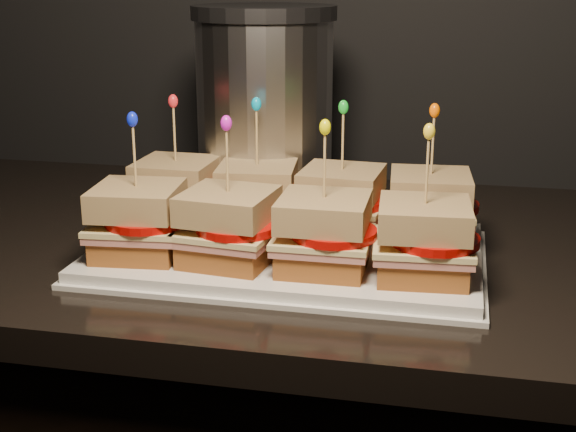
# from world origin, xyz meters

# --- Properties ---
(granite_slab) EXTENTS (2.32, 0.65, 0.04)m
(granite_slab) POSITION_xyz_m (0.80, 1.68, 0.93)
(granite_slab) COLOR black
(granite_slab) RESTS_ON cabinet
(platter) EXTENTS (0.44, 0.27, 0.02)m
(platter) POSITION_xyz_m (0.54, 1.60, 0.96)
(platter) COLOR white
(platter) RESTS_ON granite_slab
(platter_rim) EXTENTS (0.45, 0.29, 0.01)m
(platter_rim) POSITION_xyz_m (0.54, 1.60, 0.95)
(platter_rim) COLOR white
(platter_rim) RESTS_ON granite_slab
(sandwich_0_bread_bot) EXTENTS (0.09, 0.09, 0.03)m
(sandwich_0_bread_bot) POSITION_xyz_m (0.38, 1.66, 0.98)
(sandwich_0_bread_bot) COLOR brown
(sandwich_0_bread_bot) RESTS_ON platter
(sandwich_0_ham) EXTENTS (0.10, 0.10, 0.01)m
(sandwich_0_ham) POSITION_xyz_m (0.38, 1.66, 1.00)
(sandwich_0_ham) COLOR #B5665F
(sandwich_0_ham) RESTS_ON sandwich_0_bread_bot
(sandwich_0_cheese) EXTENTS (0.10, 0.10, 0.01)m
(sandwich_0_cheese) POSITION_xyz_m (0.38, 1.66, 1.00)
(sandwich_0_cheese) COLOR beige
(sandwich_0_cheese) RESTS_ON sandwich_0_ham
(sandwich_0_tomato) EXTENTS (0.09, 0.09, 0.01)m
(sandwich_0_tomato) POSITION_xyz_m (0.39, 1.65, 1.01)
(sandwich_0_tomato) COLOR #B60A05
(sandwich_0_tomato) RESTS_ON sandwich_0_cheese
(sandwich_0_bread_top) EXTENTS (0.10, 0.10, 0.03)m
(sandwich_0_bread_top) POSITION_xyz_m (0.38, 1.66, 1.03)
(sandwich_0_bread_top) COLOR brown
(sandwich_0_bread_top) RESTS_ON sandwich_0_tomato
(sandwich_0_pick) EXTENTS (0.00, 0.00, 0.09)m
(sandwich_0_pick) POSITION_xyz_m (0.38, 1.66, 1.08)
(sandwich_0_pick) COLOR tan
(sandwich_0_pick) RESTS_ON sandwich_0_bread_top
(sandwich_0_frill) EXTENTS (0.01, 0.01, 0.02)m
(sandwich_0_frill) POSITION_xyz_m (0.38, 1.66, 1.12)
(sandwich_0_frill) COLOR red
(sandwich_0_frill) RESTS_ON sandwich_0_pick
(sandwich_1_bread_bot) EXTENTS (0.10, 0.10, 0.03)m
(sandwich_1_bread_bot) POSITION_xyz_m (0.48, 1.66, 0.98)
(sandwich_1_bread_bot) COLOR brown
(sandwich_1_bread_bot) RESTS_ON platter
(sandwich_1_ham) EXTENTS (0.11, 0.11, 0.01)m
(sandwich_1_ham) POSITION_xyz_m (0.48, 1.66, 1.00)
(sandwich_1_ham) COLOR #B5665F
(sandwich_1_ham) RESTS_ON sandwich_1_bread_bot
(sandwich_1_cheese) EXTENTS (0.11, 0.11, 0.01)m
(sandwich_1_cheese) POSITION_xyz_m (0.48, 1.66, 1.00)
(sandwich_1_cheese) COLOR beige
(sandwich_1_cheese) RESTS_ON sandwich_1_ham
(sandwich_1_tomato) EXTENTS (0.09, 0.09, 0.01)m
(sandwich_1_tomato) POSITION_xyz_m (0.50, 1.65, 1.01)
(sandwich_1_tomato) COLOR #B60A05
(sandwich_1_tomato) RESTS_ON sandwich_1_cheese
(sandwich_1_bread_top) EXTENTS (0.10, 0.10, 0.03)m
(sandwich_1_bread_top) POSITION_xyz_m (0.48, 1.66, 1.03)
(sandwich_1_bread_top) COLOR brown
(sandwich_1_bread_top) RESTS_ON sandwich_1_tomato
(sandwich_1_pick) EXTENTS (0.00, 0.00, 0.09)m
(sandwich_1_pick) POSITION_xyz_m (0.48, 1.66, 1.08)
(sandwich_1_pick) COLOR tan
(sandwich_1_pick) RESTS_ON sandwich_1_bread_top
(sandwich_1_frill) EXTENTS (0.01, 0.01, 0.02)m
(sandwich_1_frill) POSITION_xyz_m (0.48, 1.66, 1.12)
(sandwich_1_frill) COLOR #0699C7
(sandwich_1_frill) RESTS_ON sandwich_1_pick
(sandwich_2_bread_bot) EXTENTS (0.10, 0.10, 0.03)m
(sandwich_2_bread_bot) POSITION_xyz_m (0.59, 1.66, 0.98)
(sandwich_2_bread_bot) COLOR brown
(sandwich_2_bread_bot) RESTS_ON platter
(sandwich_2_ham) EXTENTS (0.11, 0.10, 0.01)m
(sandwich_2_ham) POSITION_xyz_m (0.59, 1.66, 1.00)
(sandwich_2_ham) COLOR #B5665F
(sandwich_2_ham) RESTS_ON sandwich_2_bread_bot
(sandwich_2_cheese) EXTENTS (0.11, 0.11, 0.01)m
(sandwich_2_cheese) POSITION_xyz_m (0.59, 1.66, 1.00)
(sandwich_2_cheese) COLOR beige
(sandwich_2_cheese) RESTS_ON sandwich_2_ham
(sandwich_2_tomato) EXTENTS (0.09, 0.09, 0.01)m
(sandwich_2_tomato) POSITION_xyz_m (0.60, 1.65, 1.01)
(sandwich_2_tomato) COLOR #B60A05
(sandwich_2_tomato) RESTS_ON sandwich_2_cheese
(sandwich_2_bread_top) EXTENTS (0.10, 0.10, 0.03)m
(sandwich_2_bread_top) POSITION_xyz_m (0.59, 1.66, 1.03)
(sandwich_2_bread_top) COLOR brown
(sandwich_2_bread_top) RESTS_ON sandwich_2_tomato
(sandwich_2_pick) EXTENTS (0.00, 0.00, 0.09)m
(sandwich_2_pick) POSITION_xyz_m (0.59, 1.66, 1.08)
(sandwich_2_pick) COLOR tan
(sandwich_2_pick) RESTS_ON sandwich_2_bread_top
(sandwich_2_frill) EXTENTS (0.01, 0.01, 0.02)m
(sandwich_2_frill) POSITION_xyz_m (0.59, 1.66, 1.12)
(sandwich_2_frill) COLOR green
(sandwich_2_frill) RESTS_ON sandwich_2_pick
(sandwich_3_bread_bot) EXTENTS (0.10, 0.10, 0.03)m
(sandwich_3_bread_bot) POSITION_xyz_m (0.70, 1.66, 0.98)
(sandwich_3_bread_bot) COLOR brown
(sandwich_3_bread_bot) RESTS_ON platter
(sandwich_3_ham) EXTENTS (0.11, 0.10, 0.01)m
(sandwich_3_ham) POSITION_xyz_m (0.70, 1.66, 1.00)
(sandwich_3_ham) COLOR #B5665F
(sandwich_3_ham) RESTS_ON sandwich_3_bread_bot
(sandwich_3_cheese) EXTENTS (0.11, 0.11, 0.01)m
(sandwich_3_cheese) POSITION_xyz_m (0.70, 1.66, 1.00)
(sandwich_3_cheese) COLOR beige
(sandwich_3_cheese) RESTS_ON sandwich_3_ham
(sandwich_3_tomato) EXTENTS (0.09, 0.09, 0.01)m
(sandwich_3_tomato) POSITION_xyz_m (0.71, 1.65, 1.01)
(sandwich_3_tomato) COLOR #B60A05
(sandwich_3_tomato) RESTS_ON sandwich_3_cheese
(sandwich_3_bread_top) EXTENTS (0.10, 0.10, 0.03)m
(sandwich_3_bread_top) POSITION_xyz_m (0.70, 1.66, 1.03)
(sandwich_3_bread_top) COLOR brown
(sandwich_3_bread_top) RESTS_ON sandwich_3_tomato
(sandwich_3_pick) EXTENTS (0.00, 0.00, 0.09)m
(sandwich_3_pick) POSITION_xyz_m (0.70, 1.66, 1.08)
(sandwich_3_pick) COLOR tan
(sandwich_3_pick) RESTS_ON sandwich_3_bread_top
(sandwich_3_frill) EXTENTS (0.01, 0.01, 0.02)m
(sandwich_3_frill) POSITION_xyz_m (0.70, 1.66, 1.12)
(sandwich_3_frill) COLOR #FA6201
(sandwich_3_frill) RESTS_ON sandwich_3_pick
(sandwich_4_bread_bot) EXTENTS (0.10, 0.10, 0.03)m
(sandwich_4_bread_bot) POSITION_xyz_m (0.38, 1.53, 0.98)
(sandwich_4_bread_bot) COLOR brown
(sandwich_4_bread_bot) RESTS_ON platter
(sandwich_4_ham) EXTENTS (0.11, 0.11, 0.01)m
(sandwich_4_ham) POSITION_xyz_m (0.38, 1.53, 1.00)
(sandwich_4_ham) COLOR #B5665F
(sandwich_4_ham) RESTS_ON sandwich_4_bread_bot
(sandwich_4_cheese) EXTENTS (0.11, 0.11, 0.01)m
(sandwich_4_cheese) POSITION_xyz_m (0.38, 1.53, 1.00)
(sandwich_4_cheese) COLOR beige
(sandwich_4_cheese) RESTS_ON sandwich_4_ham
(sandwich_4_tomato) EXTENTS (0.09, 0.09, 0.01)m
(sandwich_4_tomato) POSITION_xyz_m (0.39, 1.53, 1.01)
(sandwich_4_tomato) COLOR #B60A05
(sandwich_4_tomato) RESTS_ON sandwich_4_cheese
(sandwich_4_bread_top) EXTENTS (0.10, 0.10, 0.03)m
(sandwich_4_bread_top) POSITION_xyz_m (0.38, 1.53, 1.03)
(sandwich_4_bread_top) COLOR brown
(sandwich_4_bread_top) RESTS_ON sandwich_4_tomato
(sandwich_4_pick) EXTENTS (0.00, 0.00, 0.09)m
(sandwich_4_pick) POSITION_xyz_m (0.38, 1.53, 1.08)
(sandwich_4_pick) COLOR tan
(sandwich_4_pick) RESTS_ON sandwich_4_bread_top
(sandwich_4_frill) EXTENTS (0.01, 0.01, 0.02)m
(sandwich_4_frill) POSITION_xyz_m (0.38, 1.53, 1.12)
(sandwich_4_frill) COLOR #1021D9
(sandwich_4_frill) RESTS_ON sandwich_4_pick
(sandwich_5_bread_bot) EXTENTS (0.10, 0.10, 0.03)m
(sandwich_5_bread_bot) POSITION_xyz_m (0.48, 1.53, 0.98)
(sandwich_5_bread_bot) COLOR brown
(sandwich_5_bread_bot) RESTS_ON platter
(sandwich_5_ham) EXTENTS (0.11, 0.11, 0.01)m
(sandwich_5_ham) POSITION_xyz_m (0.48, 1.53, 1.00)
(sandwich_5_ham) COLOR #B5665F
(sandwich_5_ham) RESTS_ON sandwich_5_bread_bot
(sandwich_5_cheese) EXTENTS (0.11, 0.11, 0.01)m
(sandwich_5_cheese) POSITION_xyz_m (0.48, 1.53, 1.00)
(sandwich_5_cheese) COLOR beige
(sandwich_5_cheese) RESTS_ON sandwich_5_ham
(sandwich_5_tomato) EXTENTS (0.09, 0.09, 0.01)m
(sandwich_5_tomato) POSITION_xyz_m (0.50, 1.53, 1.01)
(sandwich_5_tomato) COLOR #B60A05
(sandwich_5_tomato) RESTS_ON sandwich_5_cheese
(sandwich_5_bread_top) EXTENTS (0.10, 0.10, 0.03)m
(sandwich_5_bread_top) POSITION_xyz_m (0.48, 1.53, 1.03)
(sandwich_5_bread_top) COLOR brown
(sandwich_5_bread_top) RESTS_ON sandwich_5_tomato
(sandwich_5_pick) EXTENTS (0.00, 0.00, 0.09)m
(sandwich_5_pick) POSITION_xyz_m (0.48, 1.53, 1.08)
(sandwich_5_pick) COLOR tan
(sandwich_5_pick) RESTS_ON sandwich_5_bread_top
(sandwich_5_frill) EXTENTS (0.01, 0.01, 0.02)m
(sandwich_5_frill) POSITION_xyz_m (0.48, 1.53, 1.12)
(sandwich_5_frill) COLOR #D417C9
(sandwich_5_frill) RESTS_ON sandwich_5_pick
(sandwich_6_bread_bot) EXTENTS (0.09, 0.09, 0.03)m
(sandwich_6_bread_bot) POSITION_xyz_m (0.59, 1.53, 0.98)
(sandwich_6_bread_bot) COLOR brown
(sandwich_6_bread_bot) RESTS_ON platter
(sandwich_6_ham) EXTENTS (0.10, 0.10, 0.01)m
(sandwich_6_ham) POSITION_xyz_m (0.59, 1.53, 1.00)
(sandwich_6_ham) COLOR #B5665F
(sandwich_6_ham) RESTS_ON sandwich_6_bread_bot
(sandwich_6_cheese) EXTENTS (0.10, 0.10, 0.01)m
(sandwich_6_cheese) POSITION_xyz_m (0.59, 1.53, 1.00)
(sandwich_6_cheese) COLOR beige
(sandwich_6_cheese) RESTS_ON sandwich_6_ham
(sandwich_6_tomato) EXTENTS (0.09, 0.09, 0.01)m
(sandwich_6_tomato) POSITION_xyz_m (0.60, 1.53, 1.01)
(sandwich_6_tomato) COLOR #B60A05
(sandwich_6_tomato) RESTS_ON sandwich_6_cheese
(sandwich_6_bread_top) EXTENTS (0.09, 0.09, 0.03)m
(sandwich_6_bread_top) POSITION_xyz_m (0.59, 1.53, 1.03)
(sandwich_6_bread_top) COLOR brown
(sandwich_6_bread_top) RESTS_ON sandwich_6_tomato
(sandwich_6_pick) EXTENTS (0.00, 0.00, 0.09)m
(sandwich_6_pick) POSITION_xyz_m (0.59, 1.53, 1.08)
(sandwich_6_pick) COLOR tan
(sandwich_6_pick) RESTS_ON sandwich_6_bread_top
(sandwich_6_frill) EXTENTS (0.01, 0.01, 0.02)m
(sandwich_6_frill) POSITION_xyz_m (0.59, 1.53, 1.12)
(sandwich_6_frill) COLOR #E7E503
(sandwich_6_frill) RESTS_ON sandwich_6_pick
(sandwich_7_bread_bot) EXTENTS (0.10, 0.10, 0.03)m
(sandwich_7_bread_bot) POSITION_xyz_m (0.70, 1.53, 0.98)
(sandwich_7_bread_bot) COLOR brown
(sandwich_7_bread_bot) RESTS_ON platter
(sandwich_7_ham) EXTENTS (0.11, 0.10, 0.01)m
(sandwich_7_ham) POSITION_xyz_m (0.70, 1.53, 1.00)
(sandwich_7_ham) COLOR #B5665F
(sandwich_7_ham) RESTS_ON sandwich_7_bread_bot
(sandwich_7_cheese) EXTENTS (0.11, 0.11, 0.01)m
(sandwich_7_cheese) POSITION_xyz_m (0.70, 1.53, 1.00)
(sandwich_7_cheese) COLOR beige
(sandwich_7_cheese) RESTS_ON sandwich_7_ham
(sandwich_7_tomato) EXTENTS (0.09, 0.09, 0.01)m
(sandwich_7_tomato) POSITION_xyz_m (0.71, 1.53, 1.01)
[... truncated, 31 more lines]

